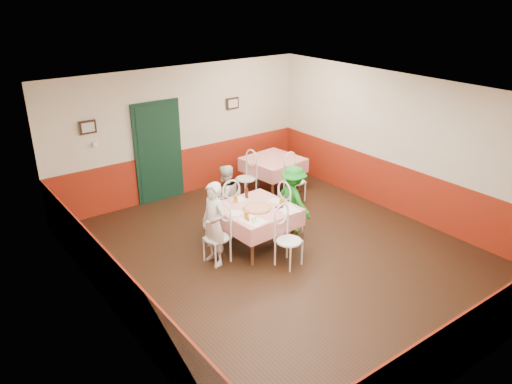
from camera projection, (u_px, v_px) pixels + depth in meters
floor at (284, 255)px, 8.67m from camera, size 7.00×7.00×0.00m
ceiling at (288, 95)px, 7.58m from camera, size 7.00×7.00×0.00m
back_wall at (182, 132)px, 10.71m from camera, size 6.00×0.10×2.80m
front_wall at (487, 274)px, 5.54m from camera, size 6.00×0.10×2.80m
left_wall at (108, 231)px, 6.48m from camera, size 0.10×7.00×2.80m
right_wall at (403, 147)px, 9.77m from camera, size 0.10×7.00×2.80m
wainscot_back at (184, 171)px, 11.05m from camera, size 6.00×0.03×1.00m
wainscot_front at (472, 338)px, 5.90m from camera, size 6.00×0.03×1.00m
wainscot_left at (117, 289)px, 6.84m from camera, size 0.03×7.00×1.00m
wainscot_right at (398, 189)px, 10.12m from camera, size 0.03×7.00×1.00m
door at (159, 153)px, 10.48m from camera, size 0.96×0.06×2.10m
picture_left at (88, 127)px, 9.40m from camera, size 0.32×0.03×0.26m
picture_right at (233, 103)px, 11.21m from camera, size 0.32×0.03×0.26m
thermostat at (95, 144)px, 9.59m from camera, size 0.10×0.03×0.10m
main_table at (256, 227)px, 8.83m from camera, size 1.28×1.28×0.77m
second_table at (273, 175)px, 11.21m from camera, size 1.23×1.23×0.77m
chair_left at (217, 238)px, 8.30m from camera, size 0.46×0.46×0.90m
chair_right at (291, 210)px, 9.30m from camera, size 0.42×0.42×0.90m
chair_far at (227, 208)px, 9.40m from camera, size 0.46×0.46×0.90m
chair_near at (289, 241)px, 8.20m from camera, size 0.50×0.50×0.90m
chair_second_a at (246, 179)px, 10.77m from camera, size 0.46×0.46×0.90m
chair_second_b at (295, 181)px, 10.63m from camera, size 0.46×0.46×0.90m
pizza at (257, 208)px, 8.62m from camera, size 0.50×0.50×0.03m
plate_left at (235, 213)px, 8.44m from camera, size 0.26×0.26×0.01m
plate_right at (276, 201)px, 8.93m from camera, size 0.26×0.26×0.01m
plate_far at (240, 199)px, 8.98m from camera, size 0.26×0.26×0.01m
glass_a at (247, 215)px, 8.22m from camera, size 0.08×0.08×0.14m
glass_b at (282, 202)px, 8.71m from camera, size 0.08×0.08×0.15m
glass_c at (236, 199)px, 8.85m from camera, size 0.08×0.08×0.13m
beer_bottle at (247, 192)px, 9.01m from camera, size 0.07×0.07×0.23m
shaker_a at (252, 221)px, 8.09m from camera, size 0.04×0.04×0.09m
shaker_b at (255, 220)px, 8.13m from camera, size 0.04×0.04×0.09m
shaker_c at (248, 219)px, 8.16m from camera, size 0.04×0.04×0.09m
menu_left at (253, 221)px, 8.20m from camera, size 0.37×0.45×0.00m
menu_right at (288, 209)px, 8.62m from camera, size 0.36×0.44×0.00m
wallet at (279, 207)px, 8.66m from camera, size 0.11×0.10×0.02m
diner_left at (214, 224)px, 8.17m from camera, size 0.38×0.55×1.44m
diner_far at (225, 198)px, 9.37m from camera, size 0.68×0.56×1.28m
diner_right at (293, 200)px, 9.25m from camera, size 0.48×0.84×1.30m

